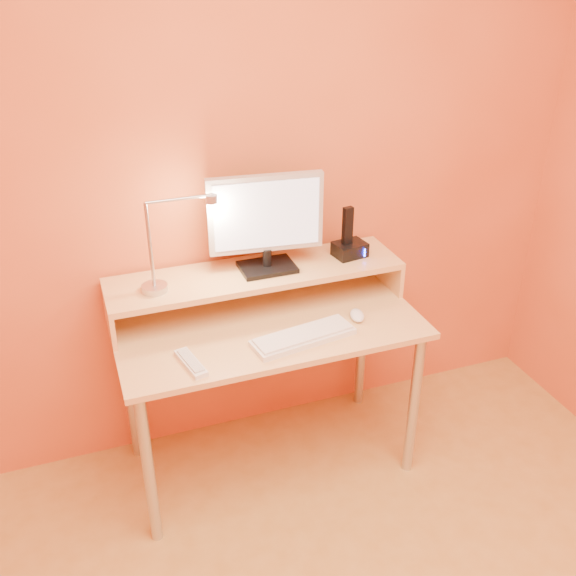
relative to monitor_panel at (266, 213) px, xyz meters
name	(u,v)px	position (x,y,z in m)	size (l,w,h in m)	color
wall_back	(241,170)	(-0.05, 0.16, 0.13)	(3.00, 0.04, 2.50)	#E67242
desk_leg_fl	(149,470)	(-0.60, -0.41, -0.77)	(0.04, 0.04, 0.69)	#B7B8C0
desk_leg_fr	(414,405)	(0.50, -0.41, -0.77)	(0.04, 0.04, 0.69)	#B7B8C0
desk_leg_bl	(130,391)	(-0.60, 0.09, -0.77)	(0.04, 0.04, 0.69)	#B7B8C0
desk_leg_br	(362,343)	(0.50, 0.09, -0.77)	(0.04, 0.04, 0.69)	#B7B8C0
desk_lower	(268,326)	(-0.05, -0.16, -0.41)	(1.20, 0.60, 0.03)	#E4B466
shelf_riser_left	(109,316)	(-0.64, -0.01, -0.33)	(0.02, 0.30, 0.14)	#E4B466
shelf_riser_right	(386,269)	(0.54, -0.01, -0.33)	(0.02, 0.30, 0.14)	#E4B466
desk_shelf	(256,274)	(-0.05, -0.01, -0.25)	(1.20, 0.30, 0.03)	#E4B466
monitor_foot	(267,267)	(0.00, -0.01, -0.23)	(0.22, 0.16, 0.02)	black
monitor_neck	(267,257)	(0.00, -0.01, -0.19)	(0.04, 0.04, 0.07)	black
monitor_panel	(266,213)	(0.00, 0.00, 0.00)	(0.46, 0.04, 0.31)	#BBBBBB
monitor_back	(264,211)	(0.00, 0.02, 0.00)	(0.41, 0.01, 0.26)	black
monitor_screen	(267,215)	(0.00, -0.02, 0.00)	(0.41, 0.00, 0.27)	white
lamp_base	(155,288)	(-0.46, -0.04, -0.23)	(0.10, 0.10, 0.03)	#B7B8C0
lamp_post	(150,245)	(-0.46, -0.04, -0.05)	(0.01, 0.01, 0.33)	#B7B8C0
lamp_arm	(179,199)	(-0.34, -0.04, 0.12)	(0.01, 0.01, 0.24)	#B7B8C0
lamp_head	(211,199)	(-0.22, -0.04, 0.10)	(0.04, 0.04, 0.03)	#B7B8C0
lamp_bulb	(212,203)	(-0.22, -0.04, 0.09)	(0.03, 0.03, 0.00)	#FFEAC6
phone_dock	(350,249)	(0.37, -0.01, -0.21)	(0.13, 0.10, 0.06)	black
phone_handset	(348,226)	(0.35, -0.01, -0.10)	(0.04, 0.03, 0.16)	black
phone_led	(365,253)	(0.41, -0.06, -0.21)	(0.01, 0.00, 0.04)	#263AF8
keyboard	(303,337)	(0.04, -0.32, -0.39)	(0.40, 0.13, 0.02)	white
mouse	(357,315)	(0.30, -0.25, -0.38)	(0.05, 0.10, 0.03)	white
remote_control	(191,363)	(-0.40, -0.34, -0.39)	(0.05, 0.19, 0.02)	white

